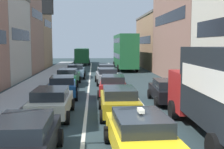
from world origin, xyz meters
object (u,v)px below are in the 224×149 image
at_px(taxi_centre_lane_front, 140,134).
at_px(sedan_left_lane_fourth, 68,76).
at_px(sedan_right_lane_behind_truck, 168,91).
at_px(removalist_box_truck, 223,89).
at_px(sedan_left_lane_fifth, 76,71).
at_px(bus_mid_queue_primary, 125,50).
at_px(sedan_centre_lane_second, 119,101).
at_px(sedan_centre_lane_fifth, 106,70).
at_px(coupe_centre_lane_fourth, 107,76).
at_px(hatchback_centre_lane_third, 113,85).
at_px(sedan_left_lane_third, 63,86).
at_px(bus_far_queue_secondary, 82,55).
at_px(sedan_left_lane_front, 24,139).
at_px(wagon_left_lane_second, 51,102).

bearing_deg(taxi_centre_lane_front, sedan_left_lane_fourth, 9.82).
relative_size(taxi_centre_lane_front, sedan_right_lane_behind_truck, 1.00).
distance_m(removalist_box_truck, sedan_left_lane_fourth, 17.22).
bearing_deg(sedan_left_lane_fifth, bus_mid_queue_primary, -34.08).
bearing_deg(sedan_centre_lane_second, sedan_right_lane_behind_truck, -47.23).
height_order(sedan_left_lane_fourth, sedan_centre_lane_fifth, same).
height_order(sedan_centre_lane_second, coupe_centre_lane_fourth, same).
xyz_separation_m(taxi_centre_lane_front, hatchback_centre_lane_third, (-0.11, 11.40, -0.00)).
distance_m(sedan_left_lane_third, bus_far_queue_secondary, 34.35).
relative_size(coupe_centre_lane_fourth, bus_mid_queue_primary, 0.42).
relative_size(sedan_left_lane_fifth, bus_mid_queue_primary, 0.41).
height_order(hatchback_centre_lane_third, sedan_left_lane_third, same).
xyz_separation_m(sedan_left_lane_front, sedan_right_lane_behind_truck, (6.79, 8.98, 0.00)).
relative_size(taxi_centre_lane_front, hatchback_centre_lane_third, 0.99).
height_order(sedan_left_lane_front, coupe_centre_lane_fourth, same).
xyz_separation_m(coupe_centre_lane_fourth, bus_far_queue_secondary, (-3.35, 27.78, 0.96)).
distance_m(taxi_centre_lane_front, wagon_left_lane_second, 6.60).
xyz_separation_m(sedan_centre_lane_fifth, bus_far_queue_secondary, (-3.53, 22.51, 0.96)).
bearing_deg(sedan_left_lane_fourth, removalist_box_truck, -153.04).
xyz_separation_m(wagon_left_lane_second, sedan_left_lane_third, (-0.03, 5.63, 0.00)).
bearing_deg(sedan_centre_lane_fifth, sedan_left_lane_third, 161.70).
xyz_separation_m(taxi_centre_lane_front, sedan_left_lane_front, (-3.62, -0.29, -0.00)).
relative_size(sedan_left_lane_front, hatchback_centre_lane_third, 0.98).
relative_size(sedan_left_lane_front, wagon_left_lane_second, 1.00).
height_order(coupe_centre_lane_fourth, sedan_left_lane_fourth, same).
distance_m(wagon_left_lane_second, bus_mid_queue_primary, 28.09).
relative_size(sedan_left_lane_front, bus_mid_queue_primary, 0.41).
bearing_deg(taxi_centre_lane_front, removalist_box_truck, -67.37).
bearing_deg(sedan_left_lane_front, bus_mid_queue_primary, -11.98).
relative_size(coupe_centre_lane_fourth, sedan_centre_lane_fifth, 1.01).
xyz_separation_m(removalist_box_truck, sedan_left_lane_fifth, (-6.92, 21.25, -1.18)).
distance_m(wagon_left_lane_second, sedan_left_lane_third, 5.63).
xyz_separation_m(taxi_centre_lane_front, wagon_left_lane_second, (-3.62, 5.53, -0.00)).
bearing_deg(sedan_left_lane_fifth, hatchback_centre_lane_third, -164.52).
bearing_deg(coupe_centre_lane_fourth, sedan_centre_lane_second, 177.76).
distance_m(taxi_centre_lane_front, coupe_centre_lane_fourth, 17.72).
distance_m(sedan_left_lane_fourth, sedan_left_lane_fifth, 5.69).
xyz_separation_m(sedan_left_lane_front, sedan_left_lane_fifth, (0.20, 23.18, 0.00)).
bearing_deg(taxi_centre_lane_front, bus_far_queue_secondary, 1.96).
distance_m(taxi_centre_lane_front, sedan_left_lane_fifth, 23.15).
xyz_separation_m(coupe_centre_lane_fourth, sedan_centre_lane_fifth, (0.18, 5.27, 0.00)).
bearing_deg(removalist_box_truck, sedan_centre_lane_fifth, 11.19).
bearing_deg(bus_mid_queue_primary, sedan_left_lane_front, 168.13).
distance_m(sedan_left_lane_front, hatchback_centre_lane_third, 12.21).
relative_size(sedan_centre_lane_fifth, bus_mid_queue_primary, 0.41).
height_order(removalist_box_truck, bus_far_queue_secondary, removalist_box_truck).
bearing_deg(taxi_centre_lane_front, coupe_centre_lane_fourth, -1.75).
bearing_deg(hatchback_centre_lane_third, bus_far_queue_secondary, 9.39).
height_order(removalist_box_truck, sedan_left_lane_third, removalist_box_truck).
bearing_deg(sedan_left_lane_fourth, sedan_left_lane_fifth, -1.67).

